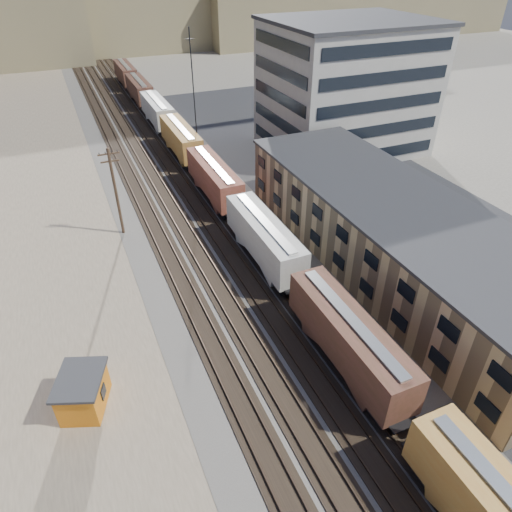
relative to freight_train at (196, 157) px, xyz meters
name	(u,v)px	position (x,y,z in m)	size (l,w,h in m)	color
ballast_bed	(178,190)	(-3.80, -3.52, -2.76)	(18.00, 200.00, 0.06)	#4C4742
dirt_yard	(13,266)	(-23.80, -13.52, -2.78)	(24.00, 180.00, 0.03)	#6F604C
asphalt_lot	(384,208)	(18.20, -18.52, -2.77)	(26.00, 120.00, 0.04)	#232326
rail_tracks	(174,190)	(-4.35, -3.52, -2.68)	(11.40, 200.00, 0.24)	black
freight_train	(196,157)	(0.00, 0.00, 0.00)	(3.00, 119.74, 4.46)	black
warehouse	(393,235)	(11.18, -28.52, 0.86)	(12.40, 40.40, 7.25)	tan
office_tower	(345,87)	(24.15, 1.44, 6.47)	(22.60, 18.60, 18.45)	#9E998E
utility_pole_north	(116,190)	(-12.30, -11.52, 2.50)	(2.20, 0.32, 10.00)	#382619
radio_mast	(194,96)	(2.20, 6.48, 6.33)	(1.20, 0.16, 18.00)	black
maintenance_shed	(83,392)	(-18.83, -34.10, -1.32)	(4.25, 4.76, 2.88)	orange
parked_car_blue	(379,183)	(21.02, -13.41, -2.13)	(2.20, 4.77, 1.32)	navy
parked_car_far	(391,167)	(25.78, -9.61, -2.10)	(1.65, 4.10, 1.40)	silver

